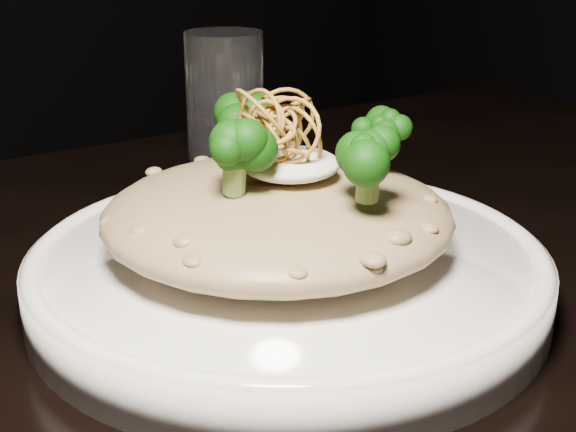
{
  "coord_description": "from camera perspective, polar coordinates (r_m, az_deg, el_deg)",
  "views": [
    {
      "loc": [
        -0.31,
        -0.38,
        0.98
      ],
      "look_at": [
        -0.06,
        -0.0,
        0.81
      ],
      "focal_mm": 50.0,
      "sensor_mm": 36.0,
      "label": 1
    }
  ],
  "objects": [
    {
      "name": "risotto",
      "position": [
        0.48,
        -0.76,
        0.13
      ],
      "size": [
        0.21,
        0.21,
        0.05
      ],
      "primitive_type": "ellipsoid",
      "color": "brown",
      "rests_on": "plate"
    },
    {
      "name": "drinking_glass",
      "position": [
        0.75,
        -4.5,
        8.14
      ],
      "size": [
        0.08,
        0.08,
        0.13
      ],
      "primitive_type": "cylinder",
      "rotation": [
        0.0,
        0.0,
        0.07
      ],
      "color": "silver",
      "rests_on": "table"
    },
    {
      "name": "table",
      "position": [
        0.58,
        4.61,
        -11.59
      ],
      "size": [
        1.1,
        0.8,
        0.75
      ],
      "color": "black",
      "rests_on": "ground"
    },
    {
      "name": "shallots",
      "position": [
        0.47,
        -0.49,
        6.86
      ],
      "size": [
        0.06,
        0.06,
        0.04
      ],
      "primitive_type": null,
      "color": "#8D5F1D",
      "rests_on": "cheese"
    },
    {
      "name": "broccoli",
      "position": [
        0.47,
        0.73,
        5.84
      ],
      "size": [
        0.15,
        0.15,
        0.05
      ],
      "primitive_type": null,
      "color": "black",
      "rests_on": "risotto"
    },
    {
      "name": "cheese",
      "position": [
        0.47,
        0.19,
        3.72
      ],
      "size": [
        0.06,
        0.06,
        0.02
      ],
      "primitive_type": "ellipsoid",
      "color": "white",
      "rests_on": "risotto"
    },
    {
      "name": "plate",
      "position": [
        0.5,
        -0.0,
        -4.14
      ],
      "size": [
        0.32,
        0.32,
        0.03
      ],
      "primitive_type": "cylinder",
      "color": "white",
      "rests_on": "table"
    }
  ]
}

